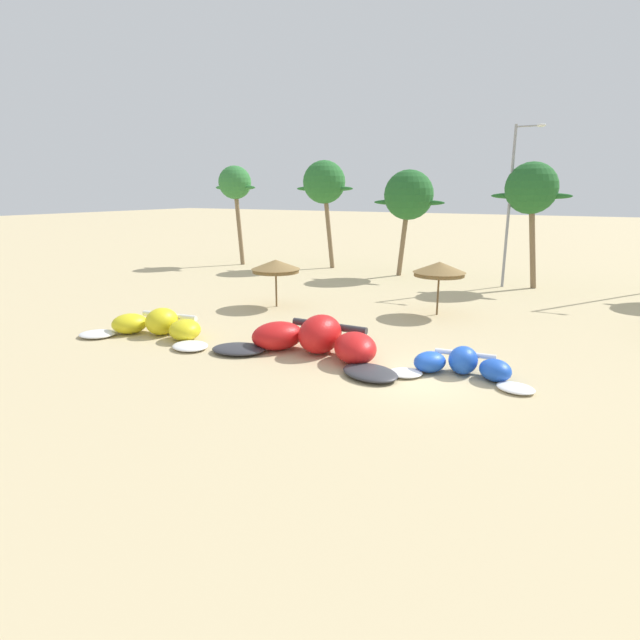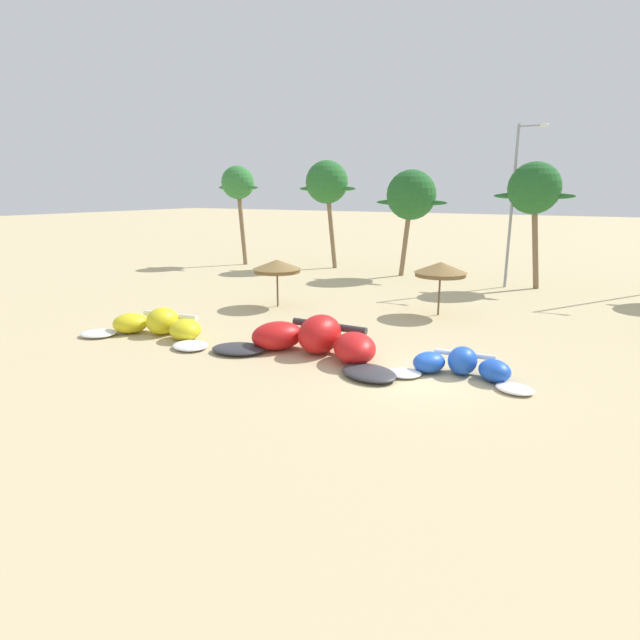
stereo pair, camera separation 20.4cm
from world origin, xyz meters
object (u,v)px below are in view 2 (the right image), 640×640
at_px(beach_umbrella_middle, 441,269).
at_px(palm_left, 327,183).
at_px(kite_left_of_center, 461,366).
at_px(kite_left, 315,341).
at_px(lamppost_west, 515,200).
at_px(palm_left_of_gap, 411,196).
at_px(palm_center_left, 534,189).
at_px(beach_umbrella_near_van, 277,266).
at_px(kite_far_left, 158,326).
at_px(palm_leftmost, 238,184).

relative_size(beach_umbrella_middle, palm_left, 0.32).
distance_m(kite_left_of_center, beach_umbrella_middle, 9.34).
height_order(kite_left, lamppost_west, lamppost_west).
relative_size(kite_left, palm_left_of_gap, 1.06).
relative_size(kite_left_of_center, palm_left, 0.59).
height_order(kite_left, palm_left_of_gap, palm_left_of_gap).
height_order(kite_left_of_center, palm_left_of_gap, palm_left_of_gap).
relative_size(palm_left_of_gap, palm_center_left, 0.96).
bearing_deg(palm_center_left, beach_umbrella_near_van, -131.06).
bearing_deg(palm_center_left, palm_left, 173.75).
bearing_deg(beach_umbrella_middle, beach_umbrella_near_van, -164.18).
height_order(kite_left, beach_umbrella_middle, beach_umbrella_middle).
distance_m(kite_far_left, lamppost_west, 23.54).
xyz_separation_m(beach_umbrella_near_van, beach_umbrella_middle, (8.40, 2.38, 0.13)).
xyz_separation_m(kite_left, beach_umbrella_middle, (2.25, 8.95, 1.81)).
bearing_deg(kite_far_left, lamppost_west, 60.30).
height_order(kite_far_left, kite_left, kite_left).
xyz_separation_m(kite_left, beach_umbrella_near_van, (-6.15, 6.57, 1.68)).
bearing_deg(kite_left, kite_left_of_center, 4.72).
bearing_deg(palm_left_of_gap, kite_far_left, -100.77).
bearing_deg(palm_left, kite_far_left, -80.94).
bearing_deg(kite_left, palm_center_left, 75.52).
height_order(palm_left_of_gap, lamppost_west, lamppost_west).
distance_m(kite_left_of_center, palm_leftmost, 31.14).
bearing_deg(kite_left, beach_umbrella_middle, 75.89).
bearing_deg(palm_center_left, palm_leftmost, -179.44).
relative_size(beach_umbrella_near_van, lamppost_west, 0.26).
distance_m(kite_left, beach_umbrella_middle, 9.40).
xyz_separation_m(kite_left, palm_left, (-10.96, 21.12, 6.27)).
bearing_deg(palm_center_left, kite_far_left, -121.38).
distance_m(kite_left_of_center, palm_center_left, 19.84).
bearing_deg(palm_leftmost, kite_left_of_center, -37.81).
bearing_deg(beach_umbrella_middle, palm_left_of_gap, 116.99).
relative_size(kite_left_of_center, beach_umbrella_middle, 1.85).
xyz_separation_m(beach_umbrella_near_van, palm_leftmost, (-12.34, 12.57, 4.52)).
relative_size(palm_left_of_gap, lamppost_west, 0.75).
distance_m(kite_left_of_center, lamppost_west, 19.28).
distance_m(beach_umbrella_middle, palm_left_of_gap, 12.97).
height_order(kite_left, palm_leftmost, palm_leftmost).
bearing_deg(palm_left, beach_umbrella_middle, -42.65).
distance_m(palm_leftmost, palm_left, 7.78).
bearing_deg(lamppost_west, palm_center_left, 22.97).
bearing_deg(palm_center_left, kite_left, -104.48).
relative_size(beach_umbrella_near_van, beach_umbrella_middle, 0.97).
distance_m(kite_far_left, beach_umbrella_middle, 14.03).
bearing_deg(kite_far_left, beach_umbrella_middle, 45.82).
bearing_deg(beach_umbrella_middle, kite_left, -104.11).
height_order(palm_left, palm_left_of_gap, palm_left).
bearing_deg(lamppost_west, kite_far_left, -119.70).
bearing_deg(beach_umbrella_near_van, lamppost_west, 50.76).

